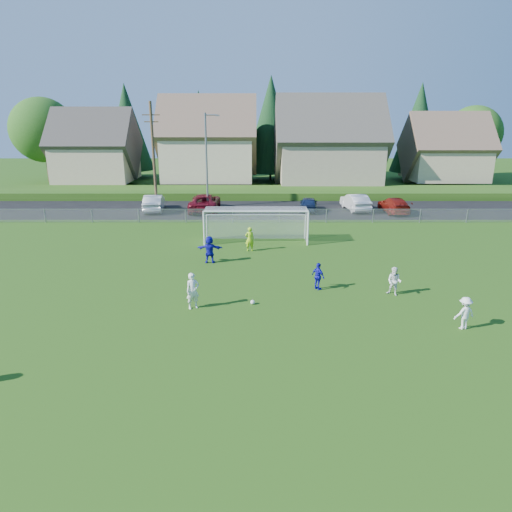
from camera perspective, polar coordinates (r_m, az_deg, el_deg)
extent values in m
plane|color=#193D0C|center=(18.40, 0.00, -11.71)|extent=(160.00, 160.00, 0.00)
plane|color=black|center=(44.48, 0.00, 5.83)|extent=(60.00, 60.00, 0.00)
cube|color=#1E420F|center=(51.78, 0.00, 7.93)|extent=(70.00, 6.00, 0.80)
sphere|color=white|center=(22.44, -0.43, -5.79)|extent=(0.22, 0.22, 0.22)
imported|color=white|center=(21.93, -7.91, -4.34)|extent=(0.77, 0.68, 1.77)
imported|color=white|center=(24.37, 16.90, -3.05)|extent=(0.92, 0.89, 1.49)
imported|color=white|center=(21.73, 24.62, -6.51)|extent=(1.05, 0.77, 1.46)
imported|color=#1311A8|center=(24.28, 7.78, -2.53)|extent=(0.82, 0.90, 1.47)
imported|color=#1311A8|center=(28.49, -5.82, 0.83)|extent=(1.60, 0.55, 1.72)
imported|color=#A3D819|center=(30.80, -0.80, 2.13)|extent=(0.65, 0.48, 1.66)
imported|color=silver|center=(44.79, -12.63, 6.51)|extent=(2.18, 4.93, 1.57)
imported|color=#5E0A16|center=(44.06, -6.41, 6.68)|extent=(2.78, 5.90, 1.63)
imported|color=#121F3F|center=(43.97, 6.58, 6.48)|extent=(2.09, 4.19, 1.37)
imported|color=silver|center=(45.13, 12.32, 6.61)|extent=(2.23, 4.95, 1.58)
imported|color=maroon|center=(44.98, 16.87, 6.12)|extent=(2.16, 4.93, 1.41)
cylinder|color=white|center=(32.23, -6.52, 3.43)|extent=(0.12, 0.12, 2.44)
cylinder|color=white|center=(32.23, 6.51, 3.43)|extent=(0.12, 0.12, 2.44)
cylinder|color=white|center=(31.75, 0.00, 5.59)|extent=(7.30, 0.12, 0.12)
cylinder|color=white|center=(34.04, -6.17, 3.64)|extent=(0.08, 0.08, 1.80)
cylinder|color=white|center=(34.04, 6.17, 3.64)|extent=(0.08, 0.08, 1.80)
cylinder|color=white|center=(33.64, 0.00, 5.15)|extent=(7.30, 0.08, 0.08)
cube|color=silver|center=(33.84, 0.00, 3.66)|extent=(7.30, 0.02, 1.80)
cube|color=silver|center=(33.09, -6.35, 3.81)|extent=(0.02, 1.80, 2.44)
cube|color=silver|center=(33.09, 6.35, 3.81)|extent=(0.02, 1.80, 2.44)
cube|color=silver|center=(32.63, 0.00, 5.91)|extent=(7.30, 1.80, 0.02)
cube|color=gray|center=(38.86, 0.00, 5.89)|extent=(52.00, 0.03, 0.03)
cube|color=gray|center=(38.98, 0.00, 5.06)|extent=(52.00, 0.02, 1.14)
cylinder|color=gray|center=(38.98, 0.00, 5.06)|extent=(0.06, 0.06, 1.20)
cylinder|color=slate|center=(42.54, -6.19, 11.33)|extent=(0.18, 0.18, 9.00)
cylinder|color=slate|center=(42.26, -5.69, 17.15)|extent=(1.20, 0.12, 0.12)
cube|color=slate|center=(42.20, -4.84, 17.10)|extent=(0.36, 0.18, 0.12)
cylinder|color=#473321|center=(44.28, -12.67, 11.90)|extent=(0.26, 0.26, 10.00)
cube|color=#473321|center=(44.10, -13.01, 16.82)|extent=(1.60, 0.10, 0.10)
cube|color=#473321|center=(44.11, -12.95, 16.04)|extent=(1.30, 0.10, 0.10)
cube|color=tan|center=(61.70, -19.28, 11.00)|extent=(9.00, 8.00, 4.50)
pyramid|color=#423D38|center=(61.42, -19.93, 17.17)|extent=(9.90, 8.80, 4.41)
cube|color=#C6B58E|center=(59.62, -5.91, 12.15)|extent=(11.00, 9.00, 5.50)
pyramid|color=brown|center=(59.42, -6.15, 19.58)|extent=(12.10, 9.90, 4.96)
cube|color=tan|center=(59.03, 8.96, 11.74)|extent=(12.00, 10.00, 5.00)
pyramid|color=#4C473F|center=(58.81, 9.34, 19.53)|extent=(13.20, 11.00, 5.52)
cube|color=tan|center=(64.05, 22.41, 10.65)|extent=(9.00, 8.00, 4.00)
pyramid|color=brown|center=(63.76, 23.10, 16.35)|extent=(9.90, 8.80, 4.41)
cylinder|color=#382616|center=(68.45, -24.55, 10.06)|extent=(0.36, 0.36, 3.96)
sphere|color=#2B5B19|center=(68.12, -25.07, 14.08)|extent=(8.36, 8.36, 8.36)
cylinder|color=#382616|center=(68.98, -15.36, 9.88)|extent=(0.30, 0.30, 1.20)
cone|color=#143819|center=(68.50, -15.80, 15.22)|extent=(6.76, 6.76, 11.70)
cylinder|color=#382616|center=(68.06, -6.86, 10.27)|extent=(0.30, 0.30, 1.20)
cone|color=#143819|center=(67.58, -7.05, 15.32)|extent=(6.24, 6.24, 10.80)
cylinder|color=#382616|center=(64.64, 1.80, 10.01)|extent=(0.30, 0.30, 1.20)
cone|color=#143819|center=(64.11, 1.86, 16.13)|extent=(7.28, 7.28, 12.60)
cylinder|color=#382616|center=(67.51, 10.44, 11.23)|extent=(0.36, 0.36, 3.96)
sphere|color=#2B5B19|center=(67.18, 10.67, 15.34)|extent=(8.36, 8.36, 8.36)
cylinder|color=#382616|center=(68.25, 19.07, 9.47)|extent=(0.30, 0.30, 1.20)
cone|color=#143819|center=(67.77, 19.63, 14.87)|extent=(6.76, 6.76, 11.70)
cylinder|color=#382616|center=(72.01, 25.04, 10.14)|extent=(0.36, 0.36, 3.60)
sphere|color=#2B5B19|center=(71.70, 25.50, 13.61)|extent=(7.60, 7.60, 7.60)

